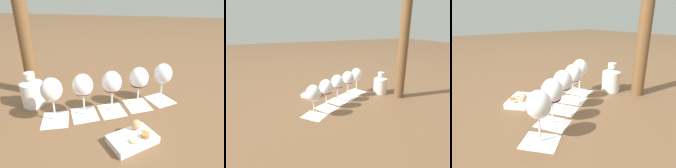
# 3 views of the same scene
# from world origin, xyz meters

# --- Properties ---
(ground_plane) EXTENTS (8.00, 8.00, 0.00)m
(ground_plane) POSITION_xyz_m (0.00, 0.00, 0.00)
(ground_plane) COLOR brown
(tasting_card_0) EXTENTS (0.14, 0.15, 0.00)m
(tasting_card_0) POSITION_xyz_m (-0.20, -0.12, 0.00)
(tasting_card_0) COLOR white
(tasting_card_0) RESTS_ON ground_plane
(tasting_card_1) EXTENTS (0.15, 0.15, 0.00)m
(tasting_card_1) POSITION_xyz_m (-0.10, -0.06, 0.00)
(tasting_card_1) COLOR white
(tasting_card_1) RESTS_ON ground_plane
(tasting_card_2) EXTENTS (0.15, 0.15, 0.00)m
(tasting_card_2) POSITION_xyz_m (-0.00, -0.01, 0.00)
(tasting_card_2) COLOR white
(tasting_card_2) RESTS_ON ground_plane
(tasting_card_3) EXTENTS (0.14, 0.15, 0.00)m
(tasting_card_3) POSITION_xyz_m (0.10, 0.06, 0.00)
(tasting_card_3) COLOR white
(tasting_card_3) RESTS_ON ground_plane
(tasting_card_4) EXTENTS (0.15, 0.15, 0.00)m
(tasting_card_4) POSITION_xyz_m (0.20, 0.14, 0.00)
(tasting_card_4) COLOR white
(tasting_card_4) RESTS_ON ground_plane
(wine_glass_0) EXTENTS (0.08, 0.08, 0.17)m
(wine_glass_0) POSITION_xyz_m (-0.20, -0.12, 0.12)
(wine_glass_0) COLOR white
(wine_glass_0) RESTS_ON tasting_card_0
(wine_glass_1) EXTENTS (0.08, 0.08, 0.17)m
(wine_glass_1) POSITION_xyz_m (-0.10, -0.06, 0.12)
(wine_glass_1) COLOR white
(wine_glass_1) RESTS_ON tasting_card_1
(wine_glass_2) EXTENTS (0.08, 0.08, 0.17)m
(wine_glass_2) POSITION_xyz_m (-0.00, -0.01, 0.12)
(wine_glass_2) COLOR white
(wine_glass_2) RESTS_ON tasting_card_2
(wine_glass_3) EXTENTS (0.08, 0.08, 0.17)m
(wine_glass_3) POSITION_xyz_m (0.10, 0.06, 0.12)
(wine_glass_3) COLOR white
(wine_glass_3) RESTS_ON tasting_card_3
(wine_glass_4) EXTENTS (0.08, 0.08, 0.17)m
(wine_glass_4) POSITION_xyz_m (0.20, 0.14, 0.12)
(wine_glass_4) COLOR white
(wine_glass_4) RESTS_ON tasting_card_4
(ceramic_vase) EXTENTS (0.09, 0.09, 0.15)m
(ceramic_vase) POSITION_xyz_m (-0.34, -0.04, 0.07)
(ceramic_vase) COLOR white
(ceramic_vase) RESTS_ON ground_plane
(snack_dish) EXTENTS (0.18, 0.18, 0.06)m
(snack_dish) POSITION_xyz_m (0.11, -0.18, 0.02)
(snack_dish) COLOR white
(snack_dish) RESTS_ON ground_plane
(umbrella_pole) EXTENTS (0.06, 0.06, 1.05)m
(umbrella_pole) POSITION_xyz_m (-0.42, 0.08, 0.52)
(umbrella_pole) COLOR brown
(umbrella_pole) RESTS_ON ground_plane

